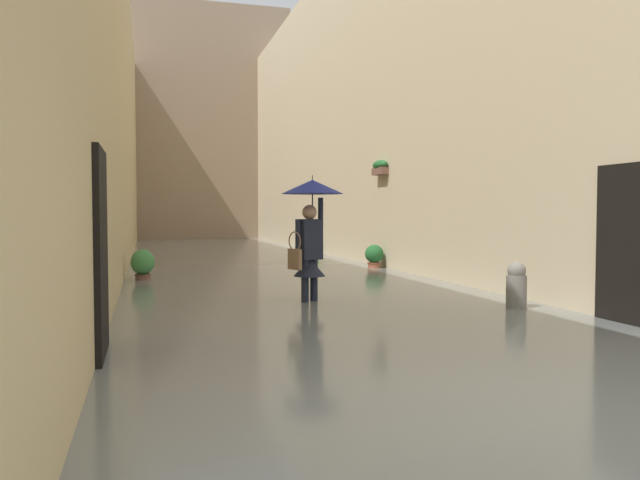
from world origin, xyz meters
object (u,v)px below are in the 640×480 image
Objects in this scene: person_wading at (311,218)px; potted_plant_near_right at (143,266)px; mooring_bollard at (516,291)px; potted_plant_mid_left at (312,247)px; potted_plant_far_left at (374,258)px.

person_wading reaches higher than potted_plant_near_right.
mooring_bollard is at bearing 134.37° from potted_plant_near_right.
potted_plant_far_left is at bearing 90.60° from potted_plant_mid_left.
potted_plant_far_left is 0.94× the size of potted_plant_near_right.
mooring_bollard reaches higher than potted_plant_near_right.
potted_plant_near_right is at bearing 13.00° from potted_plant_far_left.
potted_plant_far_left is (-3.06, -5.24, -1.05)m from person_wading.
potted_plant_far_left is 6.72m from mooring_bollard.
person_wading is at bearing 123.06° from potted_plant_near_right.
potted_plant_far_left is at bearing -167.00° from potted_plant_near_right.
potted_plant_near_right reaches higher than potted_plant_far_left.
potted_plant_far_left is 5.78m from potted_plant_near_right.
potted_plant_near_right is 7.57m from mooring_bollard.
person_wading reaches higher than potted_plant_mid_left.
mooring_bollard is (0.27, 12.51, 0.02)m from potted_plant_mid_left.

